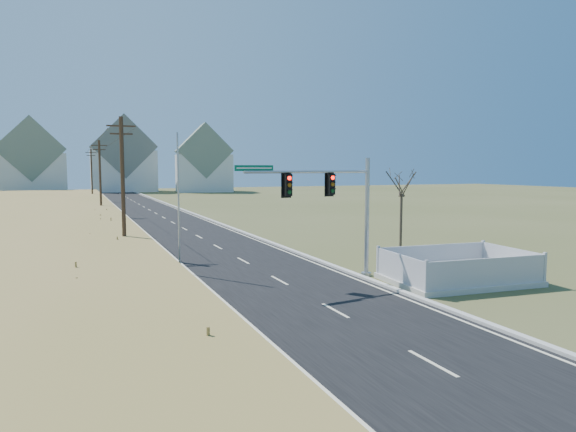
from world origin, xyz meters
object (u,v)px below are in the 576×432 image
Objects in this scene: open_sign at (471,284)px; flagpole at (179,219)px; traffic_signal_mast at (339,203)px; fence_enclosure at (458,276)px; bare_tree at (402,181)px.

flagpole is (-11.90, 8.91, 2.72)m from open_sign.
traffic_signal_mast is 8.58m from flagpole.
bare_tree is at bearing 76.50° from fence_enclosure.
fence_enclosure reaches higher than open_sign.
open_sign is 12.07m from bare_tree.
fence_enclosure is at bearing -36.10° from traffic_signal_mast.
traffic_signal_mast is at bearing -142.92° from bare_tree.
flagpole reaches higher than traffic_signal_mast.
fence_enclosure is (5.23, -2.88, -3.63)m from traffic_signal_mast.
traffic_signal_mast reaches higher than bare_tree.
flagpole is at bearing 138.50° from open_sign.
traffic_signal_mast is at bearing -31.23° from flagpole.
bare_tree is (3.51, 10.62, 4.52)m from open_sign.
open_sign is at bearing -106.85° from fence_enclosure.
fence_enclosure is 12.51× the size of open_sign.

